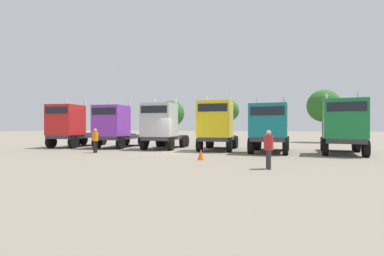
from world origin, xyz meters
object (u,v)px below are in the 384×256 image
Objects in this scene: semi_truck_yellow at (217,126)px; visitor_in_hivis at (95,139)px; semi_truck_silver at (162,126)px; semi_truck_purple at (116,127)px; semi_truck_green at (343,126)px; semi_truck_red at (70,126)px; visitor_with_camera at (269,147)px; traffic_cone_near at (201,155)px; semi_truck_teal at (269,127)px.

semi_truck_yellow is 8.90m from visitor_in_hivis.
semi_truck_purple is at bearing -94.11° from semi_truck_silver.
semi_truck_green is (17.51, -0.04, 0.04)m from semi_truck_purple.
semi_truck_red reaches higher than visitor_in_hivis.
semi_truck_silver is 13.15m from semi_truck_green.
traffic_cone_near is at bearing -44.35° from visitor_with_camera.
semi_truck_green reaches higher than visitor_with_camera.
semi_truck_yellow is 9.26m from visitor_with_camera.
visitor_in_hivis is (1.24, -4.26, -0.87)m from semi_truck_purple.
semi_truck_yellow is 8.58m from semi_truck_green.
semi_truck_yellow is 9.79× the size of traffic_cone_near.
visitor_with_camera is (17.48, -7.28, -0.97)m from semi_truck_red.
semi_truck_purple is 12.85m from semi_truck_teal.
semi_truck_yellow is at bearing -96.70° from semi_truck_teal.
semi_truck_teal is 4.68m from semi_truck_green.
traffic_cone_near is (9.52, -5.91, -1.55)m from semi_truck_purple.
semi_truck_purple is 17.51m from semi_truck_green.
semi_truck_green reaches higher than semi_truck_teal.
semi_truck_yellow is (4.57, 0.10, 0.02)m from semi_truck_silver.
semi_truck_red reaches higher than visitor_with_camera.
visitor_with_camera is 4.32m from traffic_cone_near.
semi_truck_silver is 3.46× the size of visitor_with_camera.
semi_truck_silver is at bearing -85.37° from semi_truck_green.
semi_truck_purple reaches higher than visitor_with_camera.
semi_truck_purple reaches higher than semi_truck_teal.
visitor_with_camera is at bearing 43.29° from semi_truck_silver.
semi_truck_teal is at bearing -175.67° from visitor_in_hivis.
semi_truck_red is 17.09m from semi_truck_teal.
semi_truck_green is 10.09× the size of traffic_cone_near.
semi_truck_green is 16.83m from visitor_in_hivis.
visitor_with_camera is (0.39, -7.60, -0.83)m from semi_truck_teal.
visitor_in_hivis is at bearing 168.76° from traffic_cone_near.
semi_truck_red is 13.20m from semi_truck_yellow.
visitor_in_hivis is (-7.69, -4.39, -0.94)m from semi_truck_yellow.
visitor_with_camera is at bearing -29.64° from traffic_cone_near.
visitor_in_hivis is at bearing -40.55° from semi_truck_silver.
visitor_in_hivis is at bearing -32.10° from visitor_with_camera.
semi_truck_red is 9.87× the size of traffic_cone_near.
semi_truck_green reaches higher than traffic_cone_near.
visitor_in_hivis is at bearing 11.31° from semi_truck_purple.
semi_truck_red is 18.96m from visitor_with_camera.
visitor_with_camera is at bearing 148.59° from visitor_in_hivis.
semi_truck_green is (21.75, 0.69, -0.05)m from semi_truck_red.
semi_truck_teal is 3.43× the size of visitor_in_hivis.
visitor_in_hivis reaches higher than visitor_with_camera.
semi_truck_silver is 9.55× the size of traffic_cone_near.
semi_truck_yellow reaches higher than semi_truck_purple.
semi_truck_red is 6.59m from visitor_in_hivis.
semi_truck_silver reaches higher than visitor_with_camera.
semi_truck_green is at bearing -179.49° from visitor_in_hivis.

